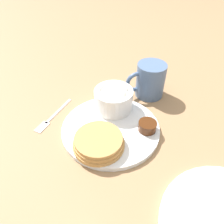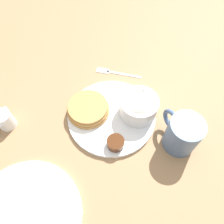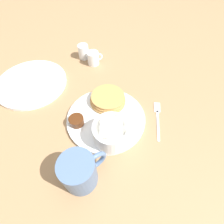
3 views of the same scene
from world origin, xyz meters
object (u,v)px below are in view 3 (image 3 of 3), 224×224
(bowl, at_px, (111,132))
(coffee_mug, at_px, (80,172))
(plate, at_px, (106,118))
(fork, at_px, (158,116))
(creamer_pitcher_far, at_px, (84,52))
(creamer_pitcher_near, at_px, (93,58))

(bowl, relative_size, coffee_mug, 0.93)
(plate, distance_m, fork, 0.17)
(plate, xyz_separation_m, fork, (0.15, 0.07, -0.00))
(bowl, bearing_deg, coffee_mug, -101.59)
(coffee_mug, bearing_deg, creamer_pitcher_far, 116.96)
(creamer_pitcher_near, bearing_deg, plate, -56.60)
(coffee_mug, bearing_deg, bowl, 78.41)
(coffee_mug, distance_m, creamer_pitcher_near, 0.46)
(bowl, xyz_separation_m, fork, (0.11, 0.14, -0.04))
(plate, height_order, creamer_pitcher_far, creamer_pitcher_far)
(plate, xyz_separation_m, creamer_pitcher_far, (-0.21, 0.26, 0.02))
(fork, bearing_deg, coffee_mug, -116.58)
(plate, xyz_separation_m, coffee_mug, (0.02, -0.19, 0.04))
(plate, distance_m, bowl, 0.08)
(creamer_pitcher_far, height_order, fork, creamer_pitcher_far)
(creamer_pitcher_near, bearing_deg, bowl, -56.18)
(plate, bearing_deg, coffee_mug, -85.05)
(plate, distance_m, creamer_pitcher_near, 0.29)
(bowl, distance_m, fork, 0.18)
(bowl, bearing_deg, fork, 51.94)
(creamer_pitcher_near, relative_size, fork, 0.41)
(bowl, bearing_deg, creamer_pitcher_far, 128.49)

